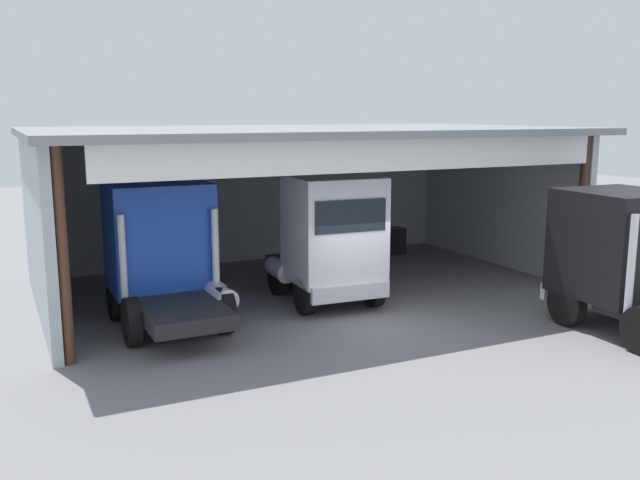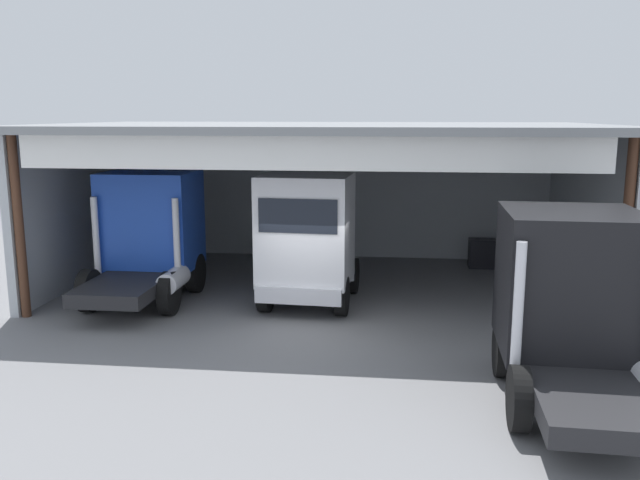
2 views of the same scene
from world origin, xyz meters
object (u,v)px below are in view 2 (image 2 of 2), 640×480
object	(u,v)px
oil_drum	(264,245)
truck_white_right_bay	(308,239)
truck_black_center_bay	(572,301)
truck_blue_center_right_bay	(149,234)
tool_cart	(482,253)

from	to	relation	value
oil_drum	truck_white_right_bay	bearing A→B (deg)	-67.57
truck_white_right_bay	oil_drum	bearing A→B (deg)	-64.31
truck_black_center_bay	truck_blue_center_right_bay	bearing A→B (deg)	153.48
truck_black_center_bay	truck_white_right_bay	bearing A→B (deg)	139.07
truck_white_right_bay	tool_cart	xyz separation A→B (m)	(5.34, 5.27, -1.39)
truck_blue_center_right_bay	oil_drum	bearing A→B (deg)	69.19
truck_blue_center_right_bay	truck_black_center_bay	world-z (taller)	truck_blue_center_right_bay
truck_white_right_bay	truck_blue_center_right_bay	bearing A→B (deg)	-0.70
truck_blue_center_right_bay	oil_drum	world-z (taller)	truck_blue_center_right_bay
truck_white_right_bay	oil_drum	size ratio (longest dim) A/B	5.16
truck_white_right_bay	truck_black_center_bay	distance (m)	7.70
truck_black_center_bay	oil_drum	distance (m)	13.84
truck_white_right_bay	oil_drum	world-z (taller)	truck_white_right_bay
truck_blue_center_right_bay	oil_drum	xyz separation A→B (m)	(2.15, 5.59, -1.40)
truck_white_right_bay	tool_cart	distance (m)	7.63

